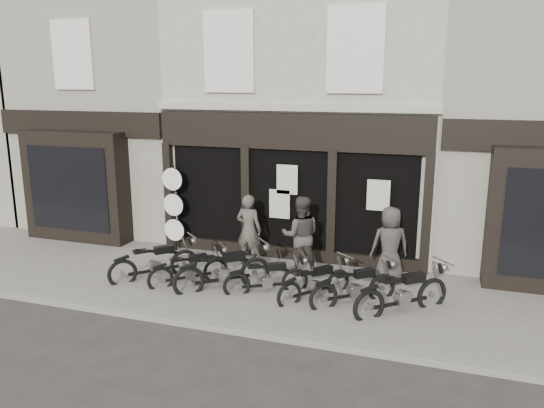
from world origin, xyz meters
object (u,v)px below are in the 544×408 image
(motorcycle_0, at_px, (155,265))
(motorcycle_3, at_px, (267,281))
(motorcycle_6, at_px, (403,297))
(man_centre, at_px, (301,235))
(motorcycle_5, at_px, (354,290))
(man_left, at_px, (249,230))
(man_right, at_px, (390,245))
(motorcycle_1, at_px, (190,272))
(advert_sign_post, at_px, (174,212))
(motorcycle_2, at_px, (224,274))
(motorcycle_4, at_px, (315,286))

(motorcycle_0, distance_m, motorcycle_3, 2.81)
(motorcycle_6, xyz_separation_m, man_centre, (-2.55, 1.46, 0.65))
(motorcycle_3, xyz_separation_m, motorcycle_5, (1.94, 0.02, 0.03))
(motorcycle_3, distance_m, man_left, 1.97)
(man_left, height_order, man_right, man_left)
(motorcycle_1, bearing_deg, man_centre, -12.36)
(motorcycle_0, height_order, advert_sign_post, advert_sign_post)
(motorcycle_5, xyz_separation_m, man_centre, (-1.55, 1.31, 0.68))
(man_left, height_order, man_centre, man_centre)
(advert_sign_post, bearing_deg, motorcycle_5, -16.72)
(motorcycle_1, distance_m, motorcycle_5, 3.81)
(advert_sign_post, bearing_deg, motorcycle_2, -37.63)
(man_left, bearing_deg, advert_sign_post, -6.78)
(motorcycle_0, height_order, motorcycle_5, motorcycle_0)
(motorcycle_6, relative_size, man_right, 1.03)
(motorcycle_4, bearing_deg, motorcycle_1, 129.98)
(motorcycle_1, bearing_deg, motorcycle_4, -42.27)
(motorcycle_3, bearing_deg, man_left, 92.88)
(motorcycle_4, height_order, motorcycle_6, motorcycle_6)
(man_left, xyz_separation_m, advert_sign_post, (-2.34, 0.43, 0.19))
(man_left, bearing_deg, motorcycle_1, 66.06)
(motorcycle_5, bearing_deg, man_centre, 98.46)
(motorcycle_4, bearing_deg, man_right, -6.06)
(motorcycle_4, relative_size, man_centre, 0.86)
(motorcycle_1, relative_size, advert_sign_post, 0.61)
(motorcycle_4, distance_m, man_right, 2.10)
(motorcycle_2, relative_size, motorcycle_3, 1.08)
(motorcycle_2, distance_m, advert_sign_post, 3.23)
(motorcycle_1, distance_m, motorcycle_2, 0.87)
(man_centre, bearing_deg, motorcycle_2, 29.71)
(motorcycle_1, distance_m, man_left, 1.95)
(man_left, relative_size, man_right, 1.02)
(motorcycle_2, relative_size, man_left, 1.03)
(motorcycle_2, bearing_deg, motorcycle_6, -42.52)
(motorcycle_1, relative_size, motorcycle_4, 0.93)
(motorcycle_0, bearing_deg, motorcycle_3, -47.08)
(motorcycle_1, distance_m, man_right, 4.66)
(motorcycle_0, xyz_separation_m, motorcycle_2, (1.80, -0.06, 0.02))
(man_centre, bearing_deg, man_left, -24.43)
(motorcycle_4, bearing_deg, motorcycle_6, -56.71)
(motorcycle_3, distance_m, advert_sign_post, 3.99)
(motorcycle_0, distance_m, motorcycle_6, 5.75)
(motorcycle_0, relative_size, man_right, 0.99)
(motorcycle_5, xyz_separation_m, man_right, (0.54, 1.45, 0.62))
(motorcycle_5, distance_m, man_left, 3.39)
(motorcycle_3, relative_size, motorcycle_4, 1.06)
(motorcycle_0, height_order, motorcycle_3, motorcycle_0)
(motorcycle_0, distance_m, motorcycle_2, 1.81)
(motorcycle_0, height_order, motorcycle_4, motorcycle_0)
(motorcycle_0, xyz_separation_m, motorcycle_5, (4.75, 0.04, -0.02))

